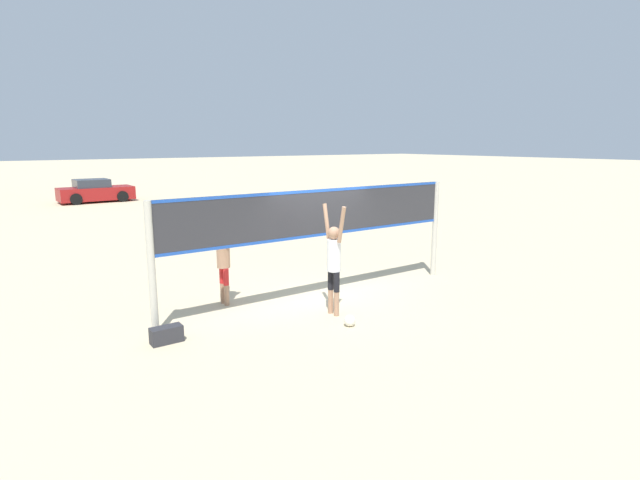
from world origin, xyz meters
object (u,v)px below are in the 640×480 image
Objects in this scene: player_spiker at (334,257)px; parked_car_mid at (95,192)px; gear_bag at (166,335)px; volleyball_net at (320,224)px; player_blocker at (223,257)px; volleyball at (350,321)px.

parked_car_mid is at bearing -0.48° from player_spiker.
volleyball_net is at bearing 7.05° from gear_bag.
volleyball_net is 3.95m from gear_bag.
player_blocker is at bearing 153.82° from volleyball_net.
player_spiker is (-0.34, -0.96, -0.52)m from volleyball_net.
player_blocker is 21.75m from parked_car_mid.
gear_bag is (-3.26, 0.51, -1.04)m from player_spiker.
gear_bag is 0.13× the size of parked_car_mid.
parked_car_mid reaches higher than gear_bag.
player_spiker reaches higher than parked_car_mid.
player_blocker is at bearing 39.33° from player_spiker.
gear_bag is at bearing 158.58° from volleyball.
player_blocker is 2.38m from gear_bag.
volleyball is at bearing -21.42° from gear_bag.
volleyball is (-0.15, -0.71, -1.08)m from player_spiker.
player_spiker reaches higher than volleyball.
parked_car_mid is at bearing 90.35° from volleyball_net.
player_spiker is 3.46m from gear_bag.
parked_car_mid is (-0.14, 22.59, -1.10)m from volleyball_net.
volleyball_net is at bearing 73.85° from volleyball.
volleyball_net is 2.36m from volleyball.
parked_car_mid is at bearing 175.43° from player_blocker.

